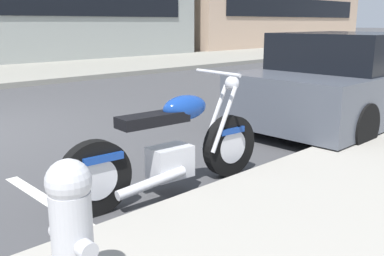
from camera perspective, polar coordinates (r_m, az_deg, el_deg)
sidewalk_far_curb at (r=19.05m, az=1.93°, el=9.17°), size 120.00×5.00×0.14m
parking_stall_stripe at (r=3.99m, az=-16.80°, el=-10.27°), size 0.12×2.20×0.01m
parked_motorcycle at (r=4.07m, az=-2.64°, el=-2.74°), size 2.19×0.62×1.12m
parked_car_behind_motorcycle at (r=7.31m, az=20.10°, el=5.68°), size 4.20×1.91×1.43m
fire_hydrant at (r=2.41m, az=-15.58°, el=-12.29°), size 0.24×0.36×0.77m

